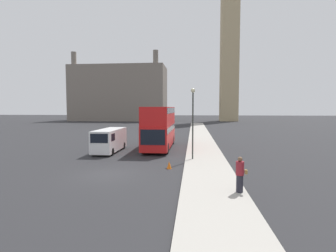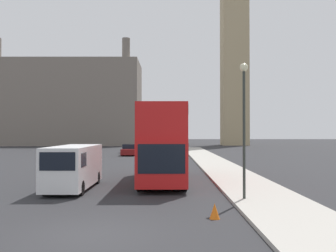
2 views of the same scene
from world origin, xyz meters
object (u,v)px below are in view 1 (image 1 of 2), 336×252
Objects in this scene: parked_sedan at (153,126)px; street_lamp at (193,113)px; red_double_decker_bus at (160,125)px; white_van at (109,140)px; pedestrian at (240,175)px; clock_tower at (230,15)px.

street_lamp is at bearing -75.49° from parked_sedan.
red_double_decker_bus is 1.66× the size of white_van.
parked_sedan is (-0.04, 28.88, -0.58)m from white_van.
red_double_decker_bus is 5.53× the size of pedestrian.
red_double_decker_bus reaches higher than parked_sedan.
red_double_decker_bus is 26.37m from parked_sedan.
white_van is at bearing -147.47° from red_double_decker_bus.
red_double_decker_bus is 1.70× the size of street_lamp.
white_van is 28.89m from parked_sedan.
white_van is 16.25m from pedestrian.
parked_sedan is at bearing -118.32° from clock_tower.
red_double_decker_bus is at bearing 111.74° from pedestrian.
clock_tower reaches higher than red_double_decker_bus.
parked_sedan is (-20.55, -38.14, -35.31)m from clock_tower.
street_lamp is at bearing -61.02° from red_double_decker_bus.
clock_tower is 78.42m from street_lamp.
pedestrian is at bearing -48.49° from white_van.
clock_tower is 38.61× the size of pedestrian.
street_lamp is at bearing -23.08° from white_van.
red_double_decker_bus is at bearing -103.87° from clock_tower.
clock_tower is 11.59× the size of white_van.
white_van is at bearing 131.51° from pedestrian.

